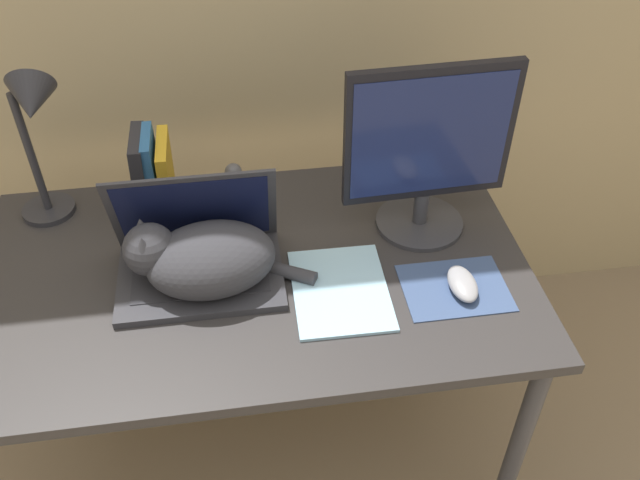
% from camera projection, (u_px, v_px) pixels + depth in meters
% --- Properties ---
extents(desk, '(1.27, 0.76, 0.72)m').
position_uv_depth(desk, '(255.00, 291.00, 1.61)').
color(desk, '#2D2B2B').
rests_on(desk, ground_plane).
extents(laptop, '(0.37, 0.25, 0.26)m').
position_uv_depth(laptop, '(199.00, 256.00, 1.52)').
color(laptop, '#2D2D33').
rests_on(laptop, desk).
extents(cat, '(0.42, 0.23, 0.17)m').
position_uv_depth(cat, '(202.00, 258.00, 1.47)').
color(cat, '#333338').
rests_on(cat, desk).
extents(external_monitor, '(0.39, 0.22, 0.43)m').
position_uv_depth(external_monitor, '(428.00, 151.00, 1.54)').
color(external_monitor, '#333338').
rests_on(external_monitor, desk).
extents(mousepad, '(0.23, 0.18, 0.00)m').
position_uv_depth(mousepad, '(455.00, 288.00, 1.51)').
color(mousepad, '#384C75').
rests_on(mousepad, desk).
extents(computer_mouse, '(0.06, 0.11, 0.03)m').
position_uv_depth(computer_mouse, '(463.00, 284.00, 1.50)').
color(computer_mouse, '#99999E').
rests_on(computer_mouse, mousepad).
extents(book_row, '(0.10, 0.17, 0.21)m').
position_uv_depth(book_row, '(153.00, 173.00, 1.67)').
color(book_row, '#232328').
rests_on(book_row, desk).
extents(desk_lamp, '(0.17, 0.17, 0.41)m').
position_uv_depth(desk_lamp, '(34.00, 125.00, 1.53)').
color(desk_lamp, '#28282D').
rests_on(desk_lamp, desk).
extents(notepad, '(0.21, 0.28, 0.01)m').
position_uv_depth(notepad, '(340.00, 290.00, 1.50)').
color(notepad, '#99C6E0').
rests_on(notepad, desk).
extents(webcam, '(0.05, 0.05, 0.07)m').
position_uv_depth(webcam, '(233.00, 173.00, 1.77)').
color(webcam, '#232328').
rests_on(webcam, desk).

